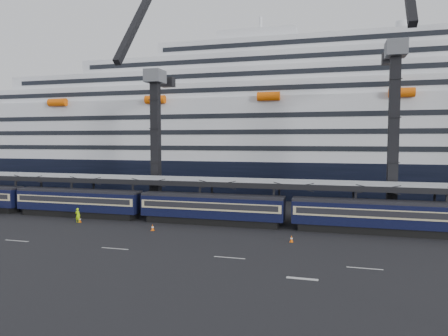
# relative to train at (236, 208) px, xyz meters

# --- Properties ---
(ground) EXTENTS (260.00, 260.00, 0.00)m
(ground) POSITION_rel_train_xyz_m (4.65, -10.00, -2.20)
(ground) COLOR black
(ground) RESTS_ON ground
(lane_markings) EXTENTS (111.00, 4.27, 0.02)m
(lane_markings) POSITION_rel_train_xyz_m (12.80, -15.23, -2.19)
(lane_markings) COLOR beige
(lane_markings) RESTS_ON ground
(train) EXTENTS (133.05, 3.00, 4.05)m
(train) POSITION_rel_train_xyz_m (0.00, 0.00, 0.00)
(train) COLOR black
(train) RESTS_ON ground
(canopy) EXTENTS (130.00, 6.25, 5.53)m
(canopy) POSITION_rel_train_xyz_m (4.65, 4.00, 3.05)
(canopy) COLOR #A1A5A9
(canopy) RESTS_ON ground
(cruise_ship) EXTENTS (214.09, 28.84, 34.00)m
(cruise_ship) POSITION_rel_train_xyz_m (3.57, 35.99, 10.14)
(cruise_ship) COLOR black
(cruise_ship) RESTS_ON ground
(crane_dark_near) EXTENTS (4.50, 17.75, 35.08)m
(crane_dark_near) POSITION_rel_train_xyz_m (-15.35, 8.59, 9.73)
(crane_dark_near) COLOR #494C51
(crane_dark_near) RESTS_ON ground
(crane_dark_mid) EXTENTS (4.50, 18.24, 39.64)m
(crane_dark_mid) POSITION_rel_train_xyz_m (19.65, 7.59, 11.16)
(crane_dark_mid) COLOR #494C51
(crane_dark_mid) RESTS_ON ground
(worker) EXTENTS (0.73, 0.50, 1.96)m
(worker) POSITION_rel_train_xyz_m (-20.86, -3.81, -1.22)
(worker) COLOR #B0EF0C
(worker) RESTS_ON ground
(traffic_cone_b) EXTENTS (0.39, 0.39, 0.78)m
(traffic_cone_b) POSITION_rel_train_xyz_m (-20.70, -3.65, -1.81)
(traffic_cone_b) COLOR #F35D07
(traffic_cone_b) RESTS_ON ground
(traffic_cone_c) EXTENTS (0.41, 0.41, 0.81)m
(traffic_cone_c) POSITION_rel_train_xyz_m (-9.17, -5.56, -1.80)
(traffic_cone_c) COLOR #F35D07
(traffic_cone_c) RESTS_ON ground
(traffic_cone_d) EXTENTS (0.38, 0.38, 0.77)m
(traffic_cone_d) POSITION_rel_train_xyz_m (7.70, -6.71, -1.82)
(traffic_cone_d) COLOR #F35D07
(traffic_cone_d) RESTS_ON ground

